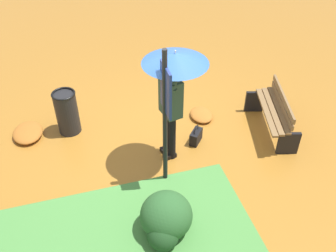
{
  "coord_description": "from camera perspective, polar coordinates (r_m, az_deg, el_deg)",
  "views": [
    {
      "loc": [
        4.83,
        -1.32,
        4.5
      ],
      "look_at": [
        0.45,
        -0.05,
        0.85
      ],
      "focal_mm": 40.97,
      "sensor_mm": 36.0,
      "label": 1
    }
  ],
  "objects": [
    {
      "name": "ground_plane",
      "position": [
        6.73,
        -0.67,
        -3.26
      ],
      "size": [
        18.0,
        18.0,
        0.0
      ],
      "primitive_type": "plane",
      "color": "#9E6623"
    },
    {
      "name": "person_with_umbrella",
      "position": [
        5.62,
        0.77,
        7.06
      ],
      "size": [
        0.96,
        0.96,
        2.04
      ],
      "color": "black",
      "rests_on": "ground_plane"
    },
    {
      "name": "info_sign_post",
      "position": [
        5.24,
        -0.36,
        3.04
      ],
      "size": [
        0.44,
        0.07,
        2.3
      ],
      "color": "black",
      "rests_on": "ground_plane"
    },
    {
      "name": "handbag",
      "position": [
        6.78,
        4.18,
        -1.55
      ],
      "size": [
        0.32,
        0.3,
        0.37
      ],
      "color": "black",
      "rests_on": "ground_plane"
    },
    {
      "name": "park_bench",
      "position": [
        7.12,
        15.49,
        1.95
      ],
      "size": [
        1.43,
        0.73,
        0.75
      ],
      "color": "black",
      "rests_on": "ground_plane"
    },
    {
      "name": "trash_bin",
      "position": [
        7.07,
        -14.81,
        1.99
      ],
      "size": [
        0.42,
        0.42,
        0.83
      ],
      "color": "black",
      "rests_on": "ground_plane"
    },
    {
      "name": "shrub_cluster",
      "position": [
        5.3,
        -0.35,
        -13.69
      ],
      "size": [
        0.79,
        0.72,
        0.64
      ],
      "color": "#285628",
      "rests_on": "ground_plane"
    },
    {
      "name": "leaf_pile_near_person",
      "position": [
        7.38,
        -20.15,
        -0.94
      ],
      "size": [
        0.65,
        0.52,
        0.14
      ],
      "color": "#A86023",
      "rests_on": "ground_plane"
    },
    {
      "name": "leaf_pile_by_bench",
      "position": [
        7.4,
        4.99,
        1.67
      ],
      "size": [
        0.53,
        0.42,
        0.12
      ],
      "color": "#A86023",
      "rests_on": "ground_plane"
    }
  ]
}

